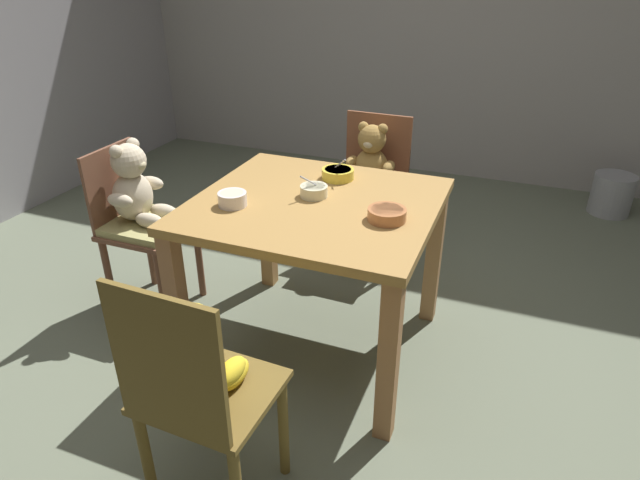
% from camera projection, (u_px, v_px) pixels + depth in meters
% --- Properties ---
extents(ground_plane, '(5.20, 5.20, 0.04)m').
position_uv_depth(ground_plane, '(316.00, 347.00, 2.63)').
color(ground_plane, '#656D58').
extents(dining_table, '(0.99, 0.93, 0.74)m').
position_uv_depth(dining_table, '(316.00, 227.00, 2.33)').
color(dining_table, '#A0763C').
rests_on(dining_table, ground_plane).
extents(teddy_chair_far_center, '(0.43, 0.39, 0.85)m').
position_uv_depth(teddy_chair_far_center, '(370.00, 170.00, 3.12)').
color(teddy_chair_far_center, brown).
rests_on(teddy_chair_far_center, ground_plane).
extents(teddy_chair_near_front, '(0.41, 0.38, 0.91)m').
position_uv_depth(teddy_chair_near_front, '(199.00, 376.00, 1.62)').
color(teddy_chair_near_front, brown).
rests_on(teddy_chair_near_front, ground_plane).
extents(teddy_chair_near_left, '(0.38, 0.39, 0.89)m').
position_uv_depth(teddy_chair_near_left, '(138.00, 204.00, 2.66)').
color(teddy_chair_near_left, brown).
rests_on(teddy_chair_near_left, ground_plane).
extents(porridge_bowl_yellow_far_center, '(0.15, 0.15, 0.12)m').
position_uv_depth(porridge_bowl_yellow_far_center, '(337.00, 173.00, 2.49)').
color(porridge_bowl_yellow_far_center, yellow).
rests_on(porridge_bowl_yellow_far_center, dining_table).
extents(porridge_bowl_cream_center, '(0.12, 0.12, 0.11)m').
position_uv_depth(porridge_bowl_cream_center, '(314.00, 191.00, 2.31)').
color(porridge_bowl_cream_center, beige).
rests_on(porridge_bowl_cream_center, dining_table).
extents(porridge_bowl_white_near_left, '(0.12, 0.12, 0.06)m').
position_uv_depth(porridge_bowl_white_near_left, '(232.00, 199.00, 2.22)').
color(porridge_bowl_white_near_left, silver).
rests_on(porridge_bowl_white_near_left, dining_table).
extents(porridge_bowl_terracotta_near_right, '(0.15, 0.15, 0.05)m').
position_uv_depth(porridge_bowl_terracotta_near_right, '(387.00, 214.00, 2.10)').
color(porridge_bowl_terracotta_near_right, '#BC7344').
rests_on(porridge_bowl_terracotta_near_right, dining_table).
extents(metal_pail, '(0.28, 0.28, 0.29)m').
position_uv_depth(metal_pail, '(612.00, 194.00, 3.87)').
color(metal_pail, '#93969B').
rests_on(metal_pail, ground_plane).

